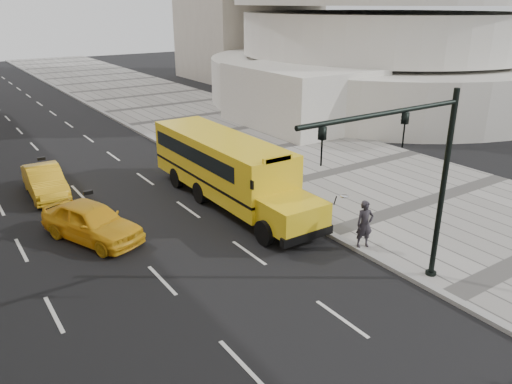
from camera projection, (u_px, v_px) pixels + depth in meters
ground at (135, 222)px, 21.16m from camera, size 140.00×140.00×0.00m
sidewalk_museum at (343, 171)px, 27.41m from camera, size 12.00×140.00×0.15m
curb_museum at (253, 192)px, 24.27m from camera, size 0.30×140.00×0.15m
school_bus at (224, 164)px, 22.97m from camera, size 2.96×11.56×3.19m
taxi_near at (92, 222)px, 19.38m from camera, size 3.40×4.86×1.53m
taxi_far at (45, 181)px, 23.87m from camera, size 1.68×4.40×1.43m
pedestrian at (365, 224)px, 18.46m from camera, size 0.77×0.64×1.82m
traffic_signal at (417, 171)px, 14.70m from camera, size 6.18×0.36×6.40m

